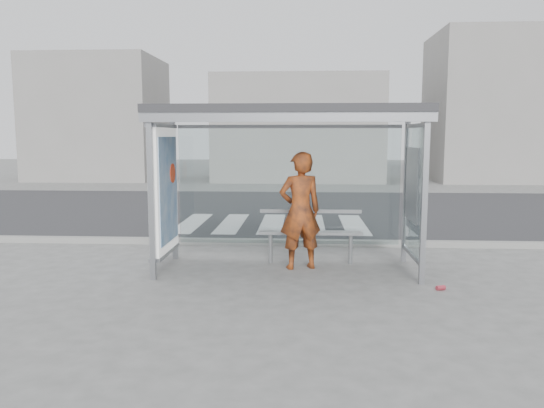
# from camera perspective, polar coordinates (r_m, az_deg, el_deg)

# --- Properties ---
(ground) EXTENTS (80.00, 80.00, 0.00)m
(ground) POSITION_cam_1_polar(r_m,az_deg,el_deg) (8.67, 1.62, -7.10)
(ground) COLOR #5F5F5C
(ground) RESTS_ON ground
(road) EXTENTS (30.00, 10.00, 0.01)m
(road) POSITION_cam_1_polar(r_m,az_deg,el_deg) (15.54, 2.39, -0.64)
(road) COLOR #2C2D2F
(road) RESTS_ON ground
(curb) EXTENTS (30.00, 0.18, 0.12)m
(curb) POSITION_cam_1_polar(r_m,az_deg,el_deg) (10.55, 1.94, -4.15)
(curb) COLOR gray
(curb) RESTS_ON ground
(crosswalk) EXTENTS (4.55, 3.00, 0.00)m
(crosswalk) POSITION_cam_1_polar(r_m,az_deg,el_deg) (13.09, 0.02, -2.15)
(crosswalk) COLOR silver
(crosswalk) RESTS_ON ground
(bus_shelter) EXTENTS (4.25, 1.65, 2.62)m
(bus_shelter) POSITION_cam_1_polar(r_m,az_deg,el_deg) (8.48, -0.85, 6.13)
(bus_shelter) COLOR gray
(bus_shelter) RESTS_ON ground
(building_left) EXTENTS (6.00, 5.00, 6.00)m
(building_left) POSITION_cam_1_polar(r_m,az_deg,el_deg) (28.32, -18.10, 8.68)
(building_left) COLOR gray
(building_left) RESTS_ON ground
(building_center) EXTENTS (8.00, 5.00, 5.00)m
(building_center) POSITION_cam_1_polar(r_m,az_deg,el_deg) (26.39, 2.82, 8.07)
(building_center) COLOR gray
(building_center) RESTS_ON ground
(building_right) EXTENTS (5.00, 5.00, 7.00)m
(building_right) POSITION_cam_1_polar(r_m,az_deg,el_deg) (27.84, 21.97, 9.58)
(building_right) COLOR gray
(building_right) RESTS_ON ground
(person) EXTENTS (0.80, 0.64, 1.91)m
(person) POSITION_cam_1_polar(r_m,az_deg,el_deg) (8.60, 3.05, -0.73)
(person) COLOR #E94016
(person) RESTS_ON ground
(bench) EXTENTS (1.75, 0.32, 0.90)m
(bench) POSITION_cam_1_polar(r_m,az_deg,el_deg) (9.04, 4.16, -3.04)
(bench) COLOR gray
(bench) RESTS_ON ground
(soda_can) EXTENTS (0.14, 0.11, 0.07)m
(soda_can) POSITION_cam_1_polar(r_m,az_deg,el_deg) (7.93, 17.68, -8.58)
(soda_can) COLOR #E54355
(soda_can) RESTS_ON ground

